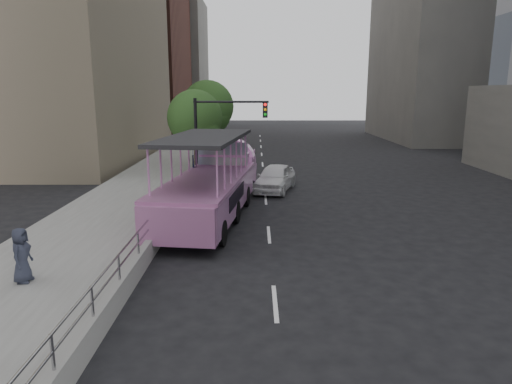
{
  "coord_description": "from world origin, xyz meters",
  "views": [
    {
      "loc": [
        0.49,
        -13.27,
        5.51
      ],
      "look_at": [
        0.49,
        2.36,
        2.09
      ],
      "focal_mm": 32.0,
      "sensor_mm": 36.0,
      "label": 1
    }
  ],
  "objects": [
    {
      "name": "midrise_stone_b",
      "position": [
        -16.0,
        64.0,
        10.0
      ],
      "size": [
        16.0,
        14.0,
        20.0
      ],
      "primitive_type": "cube",
      "color": "slate",
      "rests_on": "ground"
    },
    {
      "name": "duck_boat",
      "position": [
        -1.46,
        7.07,
        1.4
      ],
      "size": [
        4.13,
        11.58,
        3.76
      ],
      "color": "black",
      "rests_on": "ground"
    },
    {
      "name": "ground",
      "position": [
        0.0,
        0.0,
        0.0
      ],
      "size": [
        160.0,
        160.0,
        0.0
      ],
      "primitive_type": "plane",
      "color": "black"
    },
    {
      "name": "car",
      "position": [
        1.57,
        12.29,
        0.75
      ],
      "size": [
        2.9,
        4.73,
        1.51
      ],
      "primitive_type": "imported",
      "rotation": [
        0.0,
        0.0,
        -0.27
      ],
      "color": "white",
      "rests_on": "ground"
    },
    {
      "name": "street_tree_near",
      "position": [
        -3.3,
        15.93,
        3.82
      ],
      "size": [
        3.52,
        3.52,
        5.72
      ],
      "color": "#362418",
      "rests_on": "ground"
    },
    {
      "name": "kerb_wall",
      "position": [
        -3.12,
        2.0,
        0.48
      ],
      "size": [
        0.24,
        30.0,
        0.36
      ],
      "primitive_type": "cube",
      "color": "#979792",
      "rests_on": "sidewalk"
    },
    {
      "name": "street_tree_far",
      "position": [
        -3.1,
        21.93,
        4.31
      ],
      "size": [
        3.97,
        3.97,
        6.45
      ],
      "color": "#362418",
      "rests_on": "ground"
    },
    {
      "name": "traffic_signal",
      "position": [
        -1.7,
        12.5,
        3.5
      ],
      "size": [
        4.2,
        0.32,
        5.2
      ],
      "color": "black",
      "rests_on": "ground"
    },
    {
      "name": "pedestrian_far",
      "position": [
        -6.04,
        -1.28,
        1.09
      ],
      "size": [
        0.5,
        0.77,
        1.57
      ],
      "primitive_type": "imported",
      "rotation": [
        0.0,
        0.0,
        1.57
      ],
      "color": "#292D3C",
      "rests_on": "sidewalk"
    },
    {
      "name": "parking_sign",
      "position": [
        -2.58,
        8.78,
        1.75
      ],
      "size": [
        0.12,
        0.62,
        2.79
      ],
      "color": "black",
      "rests_on": "ground"
    },
    {
      "name": "midrise_brick",
      "position": [
        -18.0,
        48.0,
        13.0
      ],
      "size": [
        18.0,
        16.0,
        26.0
      ],
      "primitive_type": "cube",
      "color": "brown",
      "rests_on": "ground"
    },
    {
      "name": "sidewalk",
      "position": [
        -5.75,
        10.0,
        0.15
      ],
      "size": [
        5.5,
        80.0,
        0.3
      ],
      "primitive_type": "cube",
      "color": "#9F9F9A",
      "rests_on": "ground"
    },
    {
      "name": "guardrail",
      "position": [
        -3.12,
        2.0,
        1.14
      ],
      "size": [
        0.07,
        22.0,
        0.71
      ],
      "color": "#AAA9AE",
      "rests_on": "kerb_wall"
    }
  ]
}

